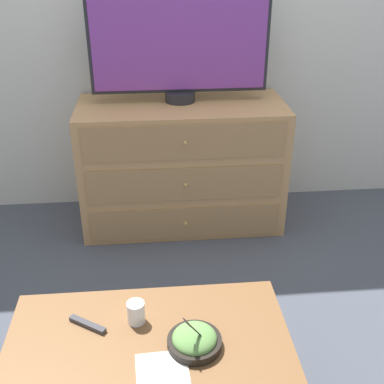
{
  "coord_description": "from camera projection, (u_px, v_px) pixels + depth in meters",
  "views": [
    {
      "loc": [
        -0.3,
        -3.05,
        1.69
      ],
      "look_at": [
        -0.14,
        -1.37,
        0.78
      ],
      "focal_mm": 45.0,
      "sensor_mm": 36.0,
      "label": 1
    }
  ],
  "objects": [
    {
      "name": "tv",
      "position": [
        179.0,
        44.0,
        2.75
      ],
      "size": [
        1.04,
        0.18,
        0.65
      ],
      "color": "#232328",
      "rests_on": "dresser"
    },
    {
      "name": "takeout_bowl",
      "position": [
        194.0,
        340.0,
        1.71
      ],
      "size": [
        0.2,
        0.2,
        0.16
      ],
      "color": "black",
      "rests_on": "coffee_table"
    },
    {
      "name": "coffee_table",
      "position": [
        149.0,
        349.0,
        1.77
      ],
      "size": [
        1.04,
        0.57,
        0.39
      ],
      "color": "brown",
      "rests_on": "ground_plane"
    },
    {
      "name": "wall_back",
      "position": [
        195.0,
        6.0,
        2.91
      ],
      "size": [
        12.0,
        0.05,
        2.6
      ],
      "color": "silver",
      "rests_on": "ground_plane"
    },
    {
      "name": "dresser",
      "position": [
        182.0,
        165.0,
        3.04
      ],
      "size": [
        1.25,
        0.56,
        0.79
      ],
      "color": "tan",
      "rests_on": "ground_plane"
    },
    {
      "name": "ground_plane",
      "position": [
        194.0,
        196.0,
        3.5
      ],
      "size": [
        12.0,
        12.0,
        0.0
      ],
      "primitive_type": "plane",
      "color": "#474C56"
    },
    {
      "name": "napkin",
      "position": [
        163.0,
        372.0,
        1.61
      ],
      "size": [
        0.19,
        0.19,
        0.0
      ],
      "color": "white",
      "rests_on": "coffee_table"
    },
    {
      "name": "remote_control",
      "position": [
        88.0,
        324.0,
        1.8
      ],
      "size": [
        0.15,
        0.11,
        0.02
      ],
      "color": "#38383D",
      "rests_on": "coffee_table"
    },
    {
      "name": "drink_cup",
      "position": [
        136.0,
        314.0,
        1.81
      ],
      "size": [
        0.07,
        0.07,
        0.09
      ],
      "color": "#9E6638",
      "rests_on": "coffee_table"
    }
  ]
}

